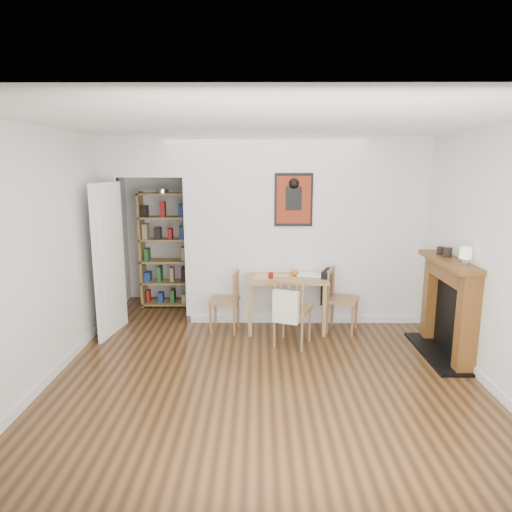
{
  "coord_description": "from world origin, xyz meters",
  "views": [
    {
      "loc": [
        -0.07,
        -4.87,
        2.22
      ],
      "look_at": [
        -0.11,
        0.6,
        1.12
      ],
      "focal_mm": 32.0,
      "sensor_mm": 36.0,
      "label": 1
    }
  ],
  "objects_px": {
    "chair_right": "(341,299)",
    "ceramic_jar_b": "(440,250)",
    "mantel_lamp": "(466,254)",
    "orange_fruit": "(295,272)",
    "fireplace": "(449,304)",
    "dining_table": "(286,283)",
    "notebook": "(310,275)",
    "red_glass": "(271,276)",
    "ceramic_jar_a": "(448,252)",
    "chair_left": "(224,301)",
    "chair_front": "(292,309)",
    "bookshelf": "(165,250)"
  },
  "relations": [
    {
      "from": "chair_right",
      "to": "ceramic_jar_b",
      "type": "relative_size",
      "value": 8.55
    },
    {
      "from": "mantel_lamp",
      "to": "orange_fruit",
      "type": "bearing_deg",
      "value": 144.5
    },
    {
      "from": "fireplace",
      "to": "orange_fruit",
      "type": "relative_size",
      "value": 14.28
    },
    {
      "from": "dining_table",
      "to": "fireplace",
      "type": "height_order",
      "value": "fireplace"
    },
    {
      "from": "dining_table",
      "to": "notebook",
      "type": "height_order",
      "value": "notebook"
    },
    {
      "from": "notebook",
      "to": "red_glass",
      "type": "bearing_deg",
      "value": -160.22
    },
    {
      "from": "ceramic_jar_b",
      "to": "notebook",
      "type": "bearing_deg",
      "value": 155.73
    },
    {
      "from": "red_glass",
      "to": "ceramic_jar_a",
      "type": "distance_m",
      "value": 2.18
    },
    {
      "from": "red_glass",
      "to": "ceramic_jar_a",
      "type": "bearing_deg",
      "value": -16.62
    },
    {
      "from": "chair_left",
      "to": "red_glass",
      "type": "distance_m",
      "value": 0.73
    },
    {
      "from": "red_glass",
      "to": "mantel_lamp",
      "type": "bearing_deg",
      "value": -27.1
    },
    {
      "from": "orange_fruit",
      "to": "notebook",
      "type": "distance_m",
      "value": 0.22
    },
    {
      "from": "mantel_lamp",
      "to": "chair_front",
      "type": "bearing_deg",
      "value": 161.17
    },
    {
      "from": "notebook",
      "to": "ceramic_jar_a",
      "type": "distance_m",
      "value": 1.77
    },
    {
      "from": "red_glass",
      "to": "ceramic_jar_b",
      "type": "relative_size",
      "value": 0.89
    },
    {
      "from": "chair_front",
      "to": "ceramic_jar_a",
      "type": "distance_m",
      "value": 1.95
    },
    {
      "from": "chair_front",
      "to": "ceramic_jar_b",
      "type": "relative_size",
      "value": 9.02
    },
    {
      "from": "orange_fruit",
      "to": "ceramic_jar_b",
      "type": "distance_m",
      "value": 1.86
    },
    {
      "from": "chair_left",
      "to": "notebook",
      "type": "relative_size",
      "value": 2.54
    },
    {
      "from": "notebook",
      "to": "ceramic_jar_b",
      "type": "xyz_separation_m",
      "value": [
        1.47,
        -0.66,
        0.46
      ]
    },
    {
      "from": "chair_left",
      "to": "chair_front",
      "type": "relative_size",
      "value": 0.91
    },
    {
      "from": "chair_front",
      "to": "chair_left",
      "type": "bearing_deg",
      "value": 150.6
    },
    {
      "from": "orange_fruit",
      "to": "ceramic_jar_a",
      "type": "bearing_deg",
      "value": -24.69
    },
    {
      "from": "chair_front",
      "to": "ceramic_jar_b",
      "type": "bearing_deg",
      "value": -0.89
    },
    {
      "from": "dining_table",
      "to": "ceramic_jar_a",
      "type": "bearing_deg",
      "value": -22.07
    },
    {
      "from": "dining_table",
      "to": "ceramic_jar_b",
      "type": "relative_size",
      "value": 10.78
    },
    {
      "from": "bookshelf",
      "to": "ceramic_jar_b",
      "type": "xyz_separation_m",
      "value": [
        3.65,
        -1.66,
        0.31
      ]
    },
    {
      "from": "chair_left",
      "to": "bookshelf",
      "type": "height_order",
      "value": "bookshelf"
    },
    {
      "from": "dining_table",
      "to": "chair_front",
      "type": "height_order",
      "value": "chair_front"
    },
    {
      "from": "chair_right",
      "to": "red_glass",
      "type": "distance_m",
      "value": 1.01
    },
    {
      "from": "chair_right",
      "to": "notebook",
      "type": "bearing_deg",
      "value": 160.56
    },
    {
      "from": "mantel_lamp",
      "to": "ceramic_jar_a",
      "type": "distance_m",
      "value": 0.44
    },
    {
      "from": "chair_right",
      "to": "bookshelf",
      "type": "bearing_deg",
      "value": 156.16
    },
    {
      "from": "chair_front",
      "to": "notebook",
      "type": "height_order",
      "value": "chair_front"
    },
    {
      "from": "chair_left",
      "to": "fireplace",
      "type": "xyz_separation_m",
      "value": [
        2.69,
        -0.77,
        0.2
      ]
    },
    {
      "from": "chair_front",
      "to": "dining_table",
      "type": "bearing_deg",
      "value": 94.43
    },
    {
      "from": "chair_right",
      "to": "red_glass",
      "type": "relative_size",
      "value": 9.63
    },
    {
      "from": "chair_front",
      "to": "bookshelf",
      "type": "height_order",
      "value": "bookshelf"
    },
    {
      "from": "dining_table",
      "to": "chair_right",
      "type": "bearing_deg",
      "value": -6.06
    },
    {
      "from": "chair_front",
      "to": "ceramic_jar_a",
      "type": "height_order",
      "value": "ceramic_jar_a"
    },
    {
      "from": "chair_front",
      "to": "orange_fruit",
      "type": "bearing_deg",
      "value": 83.47
    },
    {
      "from": "dining_table",
      "to": "bookshelf",
      "type": "xyz_separation_m",
      "value": [
        -1.85,
        1.06,
        0.25
      ]
    },
    {
      "from": "dining_table",
      "to": "notebook",
      "type": "relative_size",
      "value": 3.33
    },
    {
      "from": "chair_front",
      "to": "bookshelf",
      "type": "distance_m",
      "value": 2.54
    },
    {
      "from": "chair_front",
      "to": "fireplace",
      "type": "bearing_deg",
      "value": -8.74
    },
    {
      "from": "red_glass",
      "to": "mantel_lamp",
      "type": "distance_m",
      "value": 2.36
    },
    {
      "from": "chair_front",
      "to": "orange_fruit",
      "type": "xyz_separation_m",
      "value": [
        0.07,
        0.62,
        0.32
      ]
    },
    {
      "from": "dining_table",
      "to": "orange_fruit",
      "type": "xyz_separation_m",
      "value": [
        0.11,
        0.05,
        0.13
      ]
    },
    {
      "from": "notebook",
      "to": "mantel_lamp",
      "type": "distance_m",
      "value": 2.03
    },
    {
      "from": "fireplace",
      "to": "mantel_lamp",
      "type": "bearing_deg",
      "value": -93.41
    }
  ]
}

